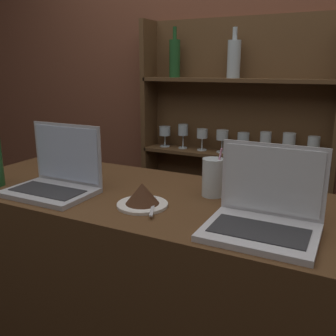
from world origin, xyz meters
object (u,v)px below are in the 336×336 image
cake_plate (142,196)px  laptop_far (264,213)px  water_glass (213,177)px  laptop_near (56,177)px

cake_plate → laptop_far: bearing=-1.0°
laptop_far → cake_plate: (-0.41, 0.01, -0.02)m
laptop_far → cake_plate: 0.41m
cake_plate → water_glass: 0.27m
cake_plate → water_glass: bearing=50.5°
laptop_near → cake_plate: bearing=1.9°
laptop_far → water_glass: laptop_far is taller
laptop_near → cake_plate: size_ratio=1.77×
water_glass → cake_plate: bearing=-129.5°
cake_plate → water_glass: (0.17, 0.21, 0.03)m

